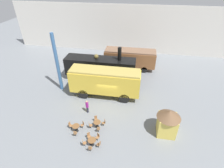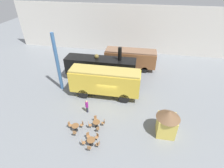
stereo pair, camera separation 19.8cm
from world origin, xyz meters
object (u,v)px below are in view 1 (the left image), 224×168
Objects in this scene: visitor_person at (87,106)px; ticket_kiosk at (168,121)px; passenger_coach_wooden at (130,58)px; passenger_coach_vintage at (105,81)px; cafe_table_far at (92,141)px; cafe_table_mid at (76,127)px; cafe_table_near at (97,123)px; cafe_chair_0 at (99,129)px; steam_locomotive at (100,66)px.

ticket_kiosk is at bearing -10.71° from visitor_person.
passenger_coach_wooden is 8.63m from passenger_coach_vintage.
cafe_table_far is 0.27× the size of ticket_kiosk.
passenger_coach_vintage is at bearing 74.94° from cafe_table_mid.
cafe_table_far is 0.47× the size of visitor_person.
cafe_table_mid is (-2.04, -0.88, -0.01)m from cafe_table_near.
passenger_coach_wooden is at bearing 80.84° from cafe_table_near.
passenger_coach_wooden is 12.49m from visitor_person.
ticket_kiosk reaches higher than cafe_chair_0.
passenger_coach_wooden is 15.46m from cafe_table_mid.
cafe_chair_0 is 7.00m from ticket_kiosk.
passenger_coach_vintage is at bearing 92.31° from cafe_table_far.
cafe_table_mid reaches higher than cafe_table_far.
cafe_table_mid is 2.52m from cafe_table_far.
visitor_person is at bearing 83.23° from cafe_table_mid.
steam_locomotive is 12.25m from cafe_table_far.
cafe_table_mid is at bearing 70.30° from cafe_chair_0.
passenger_coach_vintage is 2.96× the size of ticket_kiosk.
steam_locomotive reaches higher than passenger_coach_vintage.
passenger_coach_wooden is 5.84m from steam_locomotive.
cafe_chair_0 is (-1.93, -14.61, -1.45)m from passenger_coach_wooden.
cafe_chair_0 is 0.29× the size of ticket_kiosk.
ticket_kiosk is (8.81, -1.67, 0.74)m from visitor_person.
passenger_coach_wooden is 14.34m from ticket_kiosk.
cafe_chair_0 reaches higher than cafe_table_mid.
cafe_table_mid is at bearing -106.14° from passenger_coach_wooden.
steam_locomotive is 10.74m from cafe_chair_0.
passenger_coach_vintage reaches higher than cafe_chair_0.
passenger_coach_wooden is 2.76× the size of ticket_kiosk.
cafe_table_near is 0.46× the size of visitor_person.
passenger_coach_wooden is 14.81m from cafe_chair_0.
passenger_coach_vintage is 5.20× the size of visitor_person.
passenger_coach_wooden is at bearing 73.86° from cafe_table_mid.
passenger_coach_wooden reaches higher than cafe_chair_0.
steam_locomotive reaches higher than cafe_table_near.
steam_locomotive is at bearing -12.67° from cafe_chair_0.
cafe_table_near is at bearing -99.16° from passenger_coach_wooden.
visitor_person reaches higher than cafe_table_far.
passenger_coach_vintage is 11.48× the size of cafe_table_mid.
cafe_chair_0 is (2.11, -10.40, -1.63)m from steam_locomotive.
steam_locomotive is 1.16× the size of passenger_coach_vintage.
passenger_coach_vintage is 8.17m from cafe_table_far.
cafe_table_near is 2.22m from cafe_table_mid.
cafe_chair_0 is at bearing -78.53° from steam_locomotive.
passenger_coach_vintage reaches higher than cafe_table_near.
cafe_chair_0 is at bearing -97.53° from passenger_coach_wooden.
passenger_coach_vintage is at bearing -69.36° from steam_locomotive.
passenger_coach_wooden is 10.58× the size of cafe_table_near.
passenger_coach_vintage reaches higher than cafe_table_mid.
cafe_table_near is 7.22m from ticket_kiosk.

